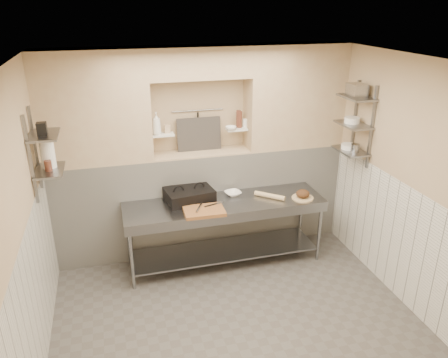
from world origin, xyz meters
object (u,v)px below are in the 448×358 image
object	(u,v)px
prep_table	(225,220)
bowl_alcove	(231,128)
panini_press	(189,195)
cutting_board	(204,211)
rolling_pin	(270,196)
bread_loaf	(303,194)
jug_left	(48,154)
mixing_bowl	(233,193)
bottle_soap	(156,124)

from	to	relation	value
prep_table	bowl_alcove	size ratio (longest dim) A/B	17.46
panini_press	cutting_board	xyz separation A→B (m)	(0.11, -0.39, -0.06)
rolling_pin	bowl_alcove	world-z (taller)	bowl_alcove
rolling_pin	bread_loaf	size ratio (longest dim) A/B	2.36
prep_table	bread_loaf	size ratio (longest dim) A/B	14.77
rolling_pin	bread_loaf	bearing A→B (deg)	-17.44
bowl_alcove	jug_left	size ratio (longest dim) A/B	0.49
mixing_bowl	jug_left	distance (m)	2.35
jug_left	panini_press	bearing A→B (deg)	8.83
mixing_bowl	bread_loaf	world-z (taller)	bread_loaf
mixing_bowl	jug_left	xyz separation A→B (m)	(-2.18, -0.26, 0.84)
mixing_bowl	bread_loaf	size ratio (longest dim) A/B	1.19
prep_table	bread_loaf	world-z (taller)	bread_loaf
cutting_board	bread_loaf	world-z (taller)	bread_loaf
cutting_board	bread_loaf	distance (m)	1.35
panini_press	jug_left	xyz separation A→B (m)	(-1.59, -0.25, 0.78)
jug_left	rolling_pin	bearing A→B (deg)	1.14
panini_press	bottle_soap	world-z (taller)	bottle_soap
panini_press	mixing_bowl	bearing A→B (deg)	-6.65
bowl_alcove	cutting_board	bearing A→B (deg)	-126.97
panini_press	prep_table	bearing A→B (deg)	-30.67
bowl_alcove	mixing_bowl	bearing A→B (deg)	-100.35
mixing_bowl	bottle_soap	size ratio (longest dim) A/B	0.71
cutting_board	mixing_bowl	distance (m)	0.64
cutting_board	jug_left	xyz separation A→B (m)	(-1.70, 0.14, 0.84)
panini_press	bowl_alcove	size ratio (longest dim) A/B	4.37
mixing_bowl	bowl_alcove	distance (m)	0.87
cutting_board	prep_table	bearing A→B (deg)	33.32
prep_table	bread_loaf	xyz separation A→B (m)	(1.02, -0.15, 0.33)
cutting_board	bowl_alcove	size ratio (longest dim) A/B	3.32
jug_left	cutting_board	bearing A→B (deg)	-4.88
bowl_alcove	prep_table	bearing A→B (deg)	-113.42
cutting_board	bottle_soap	xyz separation A→B (m)	(-0.43, 0.75, 0.94)
bread_loaf	bowl_alcove	world-z (taller)	bowl_alcove
cutting_board	mixing_bowl	xyz separation A→B (m)	(0.49, 0.41, 0.00)
prep_table	panini_press	distance (m)	0.58
bowl_alcove	jug_left	world-z (taller)	jug_left
bread_loaf	bottle_soap	distance (m)	2.10
cutting_board	jug_left	distance (m)	1.90
cutting_board	bread_loaf	size ratio (longest dim) A/B	2.81
bottle_soap	jug_left	distance (m)	1.40
panini_press	mixing_bowl	world-z (taller)	panini_press
prep_table	bottle_soap	world-z (taller)	bottle_soap
bottle_soap	prep_table	bearing A→B (deg)	-35.41
mixing_bowl	bowl_alcove	size ratio (longest dim) A/B	1.41
rolling_pin	bottle_soap	xyz separation A→B (m)	(-1.37, 0.56, 0.93)
rolling_pin	panini_press	bearing A→B (deg)	169.38
cutting_board	jug_left	size ratio (longest dim) A/B	1.62
cutting_board	rolling_pin	bearing A→B (deg)	11.94
prep_table	bottle_soap	xyz separation A→B (m)	(-0.76, 0.54, 1.22)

